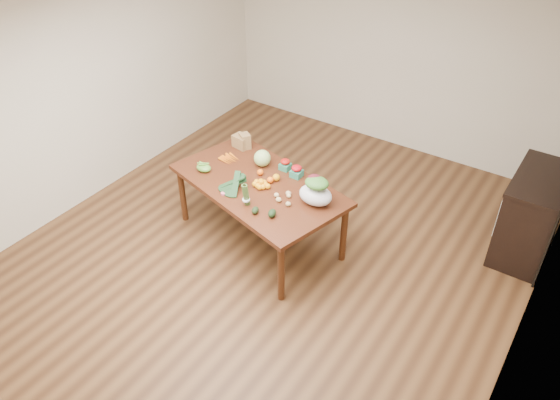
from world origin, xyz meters
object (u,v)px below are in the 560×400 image
Objects in this scene: paper_bag at (241,140)px; asparagus_bundle at (246,195)px; cabinet at (531,215)px; salad_bag at (316,192)px; mandarin_cluster at (261,183)px; dining_table at (259,211)px; kale_bunch at (231,184)px; cabbage at (262,158)px.

asparagus_bundle is (0.72, -0.87, 0.04)m from paper_bag.
salad_bag is (-1.82, -1.41, 0.41)m from cabinet.
paper_bag is at bearing 140.85° from mandarin_cluster.
asparagus_bundle is at bearing -142.49° from cabinet.
dining_table is 1.82× the size of cabinet.
mandarin_cluster is 0.45× the size of kale_bunch.
mandarin_cluster is 0.52× the size of salad_bag.
cabbage is at bearing 123.59° from mandarin_cluster.
kale_bunch is at bearing -60.17° from paper_bag.
cabinet is 3.17m from kale_bunch.
cabbage is at bearing -23.94° from paper_bag.
dining_table is 0.43m from mandarin_cluster.
kale_bunch is at bearing -133.60° from mandarin_cluster.
asparagus_bundle is at bearing -80.31° from mandarin_cluster.
asparagus_bundle reaches higher than cabinet.
cabinet is (2.49, 1.44, 0.10)m from dining_table.
dining_table is 0.58m from cabbage.
cabinet reaches higher than paper_bag.
dining_table is 4.65× the size of kale_bunch.
mandarin_cluster reaches higher than dining_table.
cabinet is 4.08× the size of asparagus_bundle.
dining_table is 0.64m from asparagus_bundle.
dining_table is at bearing 122.56° from asparagus_bundle.
mandarin_cluster is (0.06, -0.04, 0.42)m from dining_table.
cabinet is at bearing 44.84° from dining_table.
mandarin_cluster is 0.72× the size of asparagus_bundle.
dining_table is 2.88m from cabinet.
salad_bag is (0.83, 0.30, 0.05)m from kale_bunch.
paper_bag is at bearing 159.86° from salad_bag.
salad_bag reaches higher than dining_table.
paper_bag is 1.13m from asparagus_bundle.
salad_bag is at bearing 51.40° from asparagus_bundle.
paper_bag is 0.85m from mandarin_cluster.
dining_table is at bearing -177.31° from salad_bag.
dining_table is 5.39× the size of salad_bag.
asparagus_bundle reaches higher than kale_bunch.
cabinet is 2.96× the size of salad_bag.
dining_table is at bearing -39.87° from paper_bag.
cabbage reaches higher than dining_table.
paper_bag is 1.35m from salad_bag.
salad_bag is at bearing 17.48° from dining_table.
salad_bag is (0.55, 0.41, 0.01)m from asparagus_bundle.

